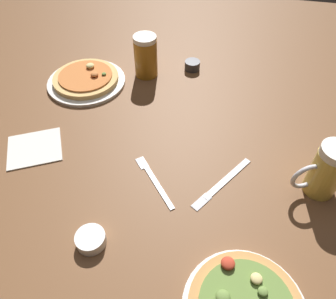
{
  "coord_description": "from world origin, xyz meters",
  "views": [
    {
      "loc": [
        0.14,
        -0.65,
        0.74
      ],
      "look_at": [
        0.0,
        0.0,
        0.02
      ],
      "focal_mm": 35.27,
      "sensor_mm": 36.0,
      "label": 1
    }
  ],
  "objects_px": {
    "beer_mug_amber": "(146,56)",
    "ramekin_sauce": "(192,65)",
    "knife_right": "(222,183)",
    "pizza_plate_far": "(86,79)",
    "napkin_folded": "(34,148)",
    "ramekin_butter": "(91,239)",
    "beer_mug_dark": "(326,171)",
    "fork_left": "(153,180)"
  },
  "relations": [
    {
      "from": "knife_right",
      "to": "napkin_folded",
      "type": "bearing_deg",
      "value": 178.57
    },
    {
      "from": "knife_right",
      "to": "ramekin_butter",
      "type": "bearing_deg",
      "value": -140.25
    },
    {
      "from": "pizza_plate_far",
      "to": "beer_mug_dark",
      "type": "xyz_separation_m",
      "value": [
        0.79,
        -0.33,
        0.06
      ]
    },
    {
      "from": "ramekin_sauce",
      "to": "ramekin_butter",
      "type": "distance_m",
      "value": 0.79
    },
    {
      "from": "beer_mug_amber",
      "to": "ramekin_sauce",
      "type": "height_order",
      "value": "beer_mug_amber"
    },
    {
      "from": "beer_mug_dark",
      "to": "beer_mug_amber",
      "type": "distance_m",
      "value": 0.73
    },
    {
      "from": "ramekin_sauce",
      "to": "knife_right",
      "type": "distance_m",
      "value": 0.56
    },
    {
      "from": "beer_mug_amber",
      "to": "napkin_folded",
      "type": "distance_m",
      "value": 0.52
    },
    {
      "from": "ramekin_sauce",
      "to": "knife_right",
      "type": "height_order",
      "value": "ramekin_sauce"
    },
    {
      "from": "pizza_plate_far",
      "to": "napkin_folded",
      "type": "xyz_separation_m",
      "value": [
        -0.03,
        -0.35,
        -0.01
      ]
    },
    {
      "from": "napkin_folded",
      "to": "knife_right",
      "type": "height_order",
      "value": "napkin_folded"
    },
    {
      "from": "pizza_plate_far",
      "to": "beer_mug_amber",
      "type": "bearing_deg",
      "value": 27.61
    },
    {
      "from": "ramekin_sauce",
      "to": "fork_left",
      "type": "height_order",
      "value": "ramekin_sauce"
    },
    {
      "from": "ramekin_sauce",
      "to": "fork_left",
      "type": "distance_m",
      "value": 0.57
    },
    {
      "from": "ramekin_sauce",
      "to": "knife_right",
      "type": "xyz_separation_m",
      "value": [
        0.17,
        -0.53,
        -0.01
      ]
    },
    {
      "from": "pizza_plate_far",
      "to": "beer_mug_dark",
      "type": "relative_size",
      "value": 1.79
    },
    {
      "from": "knife_right",
      "to": "ramekin_sauce",
      "type": "bearing_deg",
      "value": 107.57
    },
    {
      "from": "pizza_plate_far",
      "to": "ramekin_sauce",
      "type": "bearing_deg",
      "value": 24.86
    },
    {
      "from": "pizza_plate_far",
      "to": "beer_mug_amber",
      "type": "height_order",
      "value": "beer_mug_amber"
    },
    {
      "from": "pizza_plate_far",
      "to": "napkin_folded",
      "type": "bearing_deg",
      "value": -95.26
    },
    {
      "from": "beer_mug_amber",
      "to": "knife_right",
      "type": "bearing_deg",
      "value": -54.27
    },
    {
      "from": "beer_mug_amber",
      "to": "ramekin_butter",
      "type": "relative_size",
      "value": 2.17
    },
    {
      "from": "ramekin_sauce",
      "to": "ramekin_butter",
      "type": "xyz_separation_m",
      "value": [
        -0.12,
        -0.78,
        -0.0
      ]
    },
    {
      "from": "napkin_folded",
      "to": "knife_right",
      "type": "distance_m",
      "value": 0.57
    },
    {
      "from": "beer_mug_amber",
      "to": "napkin_folded",
      "type": "height_order",
      "value": "beer_mug_amber"
    },
    {
      "from": "beer_mug_amber",
      "to": "ramekin_butter",
      "type": "bearing_deg",
      "value": -86.25
    },
    {
      "from": "fork_left",
      "to": "beer_mug_amber",
      "type": "bearing_deg",
      "value": 106.43
    },
    {
      "from": "napkin_folded",
      "to": "fork_left",
      "type": "distance_m",
      "value": 0.38
    },
    {
      "from": "napkin_folded",
      "to": "knife_right",
      "type": "relative_size",
      "value": 0.75
    },
    {
      "from": "napkin_folded",
      "to": "ramekin_sauce",
      "type": "bearing_deg",
      "value": 52.28
    },
    {
      "from": "ramekin_butter",
      "to": "fork_left",
      "type": "height_order",
      "value": "ramekin_butter"
    },
    {
      "from": "pizza_plate_far",
      "to": "knife_right",
      "type": "relative_size",
      "value": 1.36
    },
    {
      "from": "pizza_plate_far",
      "to": "napkin_folded",
      "type": "height_order",
      "value": "pizza_plate_far"
    },
    {
      "from": "pizza_plate_far",
      "to": "fork_left",
      "type": "bearing_deg",
      "value": -48.35
    },
    {
      "from": "ramekin_sauce",
      "to": "beer_mug_amber",
      "type": "bearing_deg",
      "value": -158.63
    },
    {
      "from": "ramekin_butter",
      "to": "knife_right",
      "type": "xyz_separation_m",
      "value": [
        0.29,
        0.24,
        -0.01
      ]
    },
    {
      "from": "ramekin_butter",
      "to": "beer_mug_amber",
      "type": "bearing_deg",
      "value": 93.75
    },
    {
      "from": "beer_mug_amber",
      "to": "ramekin_sauce",
      "type": "distance_m",
      "value": 0.19
    },
    {
      "from": "beer_mug_amber",
      "to": "pizza_plate_far",
      "type": "bearing_deg",
      "value": -152.39
    },
    {
      "from": "knife_right",
      "to": "beer_mug_dark",
      "type": "bearing_deg",
      "value": 7.86
    },
    {
      "from": "ramekin_butter",
      "to": "napkin_folded",
      "type": "distance_m",
      "value": 0.38
    },
    {
      "from": "beer_mug_dark",
      "to": "ramekin_butter",
      "type": "bearing_deg",
      "value": -153.03
    }
  ]
}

